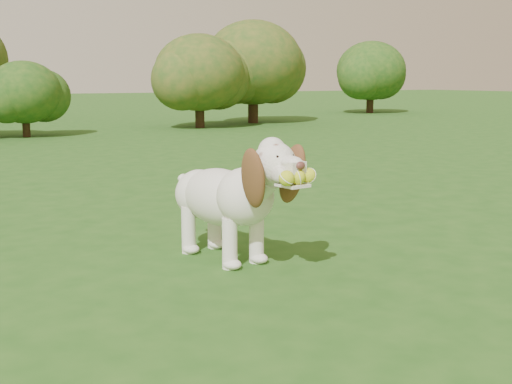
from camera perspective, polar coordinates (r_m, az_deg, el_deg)
ground at (r=3.16m, az=-7.54°, el=-7.52°), size 80.00×80.00×0.00m
dog at (r=3.32m, az=-2.26°, el=-0.14°), size 0.46×1.04×0.68m
shrub_f at (r=13.99m, az=-0.26°, el=11.42°), size 2.11×2.11×2.19m
shrub_h at (r=18.41m, az=10.18°, el=10.56°), size 1.91×1.91×1.98m
shrub_d at (r=12.64m, az=-5.07°, el=10.52°), size 1.74×1.74×1.81m
shrub_c at (r=11.22m, az=-19.92°, el=8.33°), size 1.20×1.20×1.24m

